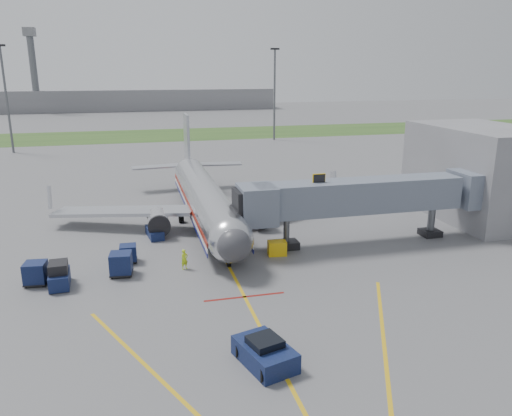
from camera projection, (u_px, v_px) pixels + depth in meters
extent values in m
plane|color=#565659|center=(234.00, 276.00, 40.13)|extent=(400.00, 400.00, 0.00)
cube|color=#2D4C1E|center=(161.00, 135.00, 124.16)|extent=(300.00, 25.00, 0.01)
cube|color=gold|center=(239.00, 286.00, 38.26)|extent=(0.25, 50.00, 0.01)
cube|color=maroon|center=(245.00, 297.00, 36.39)|extent=(6.00, 0.25, 0.01)
cube|color=gold|center=(174.00, 393.00, 25.65)|extent=(9.52, 20.04, 0.01)
cube|color=gold|center=(386.00, 361.00, 28.46)|extent=(9.52, 20.04, 0.01)
cylinder|color=silver|center=(205.00, 198.00, 53.40)|extent=(3.80, 28.00, 3.80)
sphere|color=silver|center=(231.00, 240.00, 40.33)|extent=(3.80, 3.80, 3.80)
sphere|color=#38383D|center=(234.00, 245.00, 39.11)|extent=(2.74, 2.74, 2.74)
cube|color=black|center=(232.00, 235.00, 39.81)|extent=(2.20, 1.20, 0.55)
cone|color=silver|center=(188.00, 169.00, 68.81)|extent=(3.80, 5.00, 3.80)
cube|color=#B7BAC1|center=(187.00, 140.00, 67.26)|extent=(0.35, 4.20, 7.00)
cube|color=#B7BAC1|center=(124.00, 211.00, 51.66)|extent=(15.10, 8.59, 1.13)
cube|color=#B7BAC1|center=(281.00, 201.00, 55.63)|extent=(15.10, 8.59, 1.13)
cylinder|color=silver|center=(158.00, 221.00, 49.75)|extent=(2.10, 3.60, 2.10)
cylinder|color=silver|center=(259.00, 214.00, 52.18)|extent=(2.10, 3.60, 2.10)
cube|color=maroon|center=(223.00, 200.00, 53.94)|extent=(0.05, 28.00, 0.45)
cube|color=navy|center=(223.00, 208.00, 54.19)|extent=(0.05, 28.00, 0.35)
cylinder|color=black|center=(229.00, 263.00, 41.91)|extent=(0.28, 0.70, 0.70)
cylinder|color=black|center=(181.00, 218.00, 53.87)|extent=(0.50, 1.00, 1.00)
cylinder|color=black|center=(228.00, 215.00, 55.09)|extent=(0.50, 1.00, 1.00)
cube|color=slate|center=(358.00, 196.00, 46.59)|extent=(20.00, 3.00, 3.00)
cube|color=slate|center=(257.00, 204.00, 44.35)|extent=(3.20, 3.60, 3.40)
cube|color=black|center=(244.00, 205.00, 44.07)|extent=(1.60, 3.00, 2.80)
cube|color=#E4B10D|center=(319.00, 179.00, 45.17)|extent=(1.20, 0.15, 1.00)
cylinder|color=#595B60|center=(286.00, 232.00, 45.78)|extent=(0.56, 0.56, 3.10)
cube|color=black|center=(286.00, 245.00, 46.10)|extent=(2.20, 1.60, 0.70)
cylinder|color=#595B60|center=(431.00, 221.00, 49.29)|extent=(0.70, 0.70, 3.10)
cube|color=black|center=(430.00, 233.00, 49.63)|extent=(1.80, 1.80, 0.60)
cube|color=slate|center=(470.00, 188.00, 49.40)|extent=(3.00, 4.00, 3.40)
cube|color=slate|center=(480.00, 172.00, 55.13)|extent=(10.00, 16.00, 10.00)
cylinder|color=#595B60|center=(7.00, 101.00, 95.76)|extent=(0.44, 0.44, 20.00)
cylinder|color=#595B60|center=(274.00, 96.00, 113.30)|extent=(0.44, 0.44, 20.00)
cube|color=black|center=(275.00, 49.00, 110.54)|extent=(2.00, 0.40, 0.40)
cube|color=slate|center=(121.00, 100.00, 195.44)|extent=(120.00, 14.00, 8.00)
cylinder|color=#595B60|center=(34.00, 74.00, 181.05)|extent=(2.40, 2.40, 28.00)
cube|color=slate|center=(29.00, 32.00, 177.12)|extent=(4.00, 4.00, 3.00)
cube|color=#0C1936|center=(265.00, 354.00, 28.06)|extent=(3.31, 4.30, 1.16)
cube|color=black|center=(265.00, 342.00, 27.86)|extent=(2.10, 2.10, 0.53)
cylinder|color=black|center=(263.00, 374.00, 26.50)|extent=(0.46, 0.87, 0.84)
cylinder|color=black|center=(293.00, 364.00, 27.44)|extent=(0.46, 0.87, 0.84)
cylinder|color=black|center=(238.00, 350.00, 28.77)|extent=(0.46, 0.87, 0.84)
cylinder|color=black|center=(266.00, 341.00, 29.71)|extent=(0.46, 0.87, 0.84)
cube|color=#0C1936|center=(60.00, 279.00, 37.99)|extent=(1.62, 2.88, 1.12)
cube|color=black|center=(58.00, 267.00, 37.73)|extent=(1.45, 1.87, 0.78)
cylinder|color=black|center=(51.00, 289.00, 36.99)|extent=(0.28, 0.57, 0.56)
cylinder|color=black|center=(67.00, 287.00, 37.31)|extent=(0.28, 0.57, 0.56)
cylinder|color=black|center=(53.00, 279.00, 38.84)|extent=(0.28, 0.57, 0.56)
cylinder|color=black|center=(68.00, 277.00, 39.16)|extent=(0.28, 0.57, 0.56)
cube|color=#0C1936|center=(121.00, 263.00, 39.98)|extent=(1.84, 1.84, 1.68)
cube|color=black|center=(122.00, 273.00, 40.20)|extent=(1.90, 1.90, 0.13)
cylinder|color=black|center=(112.00, 277.00, 39.50)|extent=(0.27, 0.33, 0.30)
cylinder|color=black|center=(129.00, 276.00, 39.69)|extent=(0.27, 0.33, 0.30)
cylinder|color=black|center=(114.00, 270.00, 40.74)|extent=(0.27, 0.33, 0.30)
cylinder|color=black|center=(131.00, 270.00, 40.92)|extent=(0.27, 0.33, 0.30)
cube|color=#0C1936|center=(36.00, 272.00, 38.30)|extent=(1.75, 1.75, 1.59)
cube|color=black|center=(37.00, 282.00, 38.51)|extent=(1.81, 1.81, 0.12)
cylinder|color=black|center=(26.00, 286.00, 37.85)|extent=(0.25, 0.31, 0.29)
cylinder|color=black|center=(43.00, 285.00, 38.02)|extent=(0.25, 0.31, 0.29)
cylinder|color=black|center=(31.00, 279.00, 39.03)|extent=(0.25, 0.31, 0.29)
cylinder|color=black|center=(47.00, 279.00, 39.19)|extent=(0.25, 0.31, 0.29)
cube|color=#0C1936|center=(128.00, 253.00, 42.69)|extent=(1.41, 1.41, 1.38)
cube|color=black|center=(129.00, 260.00, 42.87)|extent=(1.46, 1.46, 0.11)
cylinder|color=black|center=(122.00, 264.00, 42.27)|extent=(0.20, 0.25, 0.25)
cylinder|color=black|center=(135.00, 262.00, 42.49)|extent=(0.20, 0.25, 0.25)
cylinder|color=black|center=(123.00, 259.00, 43.27)|extent=(0.20, 0.25, 0.25)
cylinder|color=black|center=(135.00, 258.00, 43.49)|extent=(0.20, 0.25, 0.25)
cube|color=#0C1936|center=(155.00, 233.00, 49.29)|extent=(1.75, 3.50, 0.84)
cube|color=black|center=(153.00, 223.00, 49.47)|extent=(1.34, 3.83, 1.31)
cylinder|color=black|center=(152.00, 238.00, 48.09)|extent=(0.27, 0.54, 0.52)
cylinder|color=black|center=(162.00, 237.00, 48.42)|extent=(0.27, 0.54, 0.52)
cylinder|color=black|center=(148.00, 231.00, 50.25)|extent=(0.27, 0.54, 0.52)
cylinder|color=black|center=(157.00, 230.00, 50.58)|extent=(0.27, 0.54, 0.52)
cube|color=#E4B10D|center=(277.00, 248.00, 44.39)|extent=(1.73, 1.25, 1.29)
cylinder|color=black|center=(271.00, 253.00, 44.45)|extent=(0.25, 0.35, 0.32)
cylinder|color=black|center=(283.00, 253.00, 44.59)|extent=(0.25, 0.35, 0.32)
imported|color=#BEE61B|center=(184.00, 259.00, 41.23)|extent=(0.74, 0.64, 1.70)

